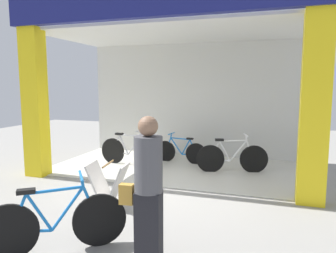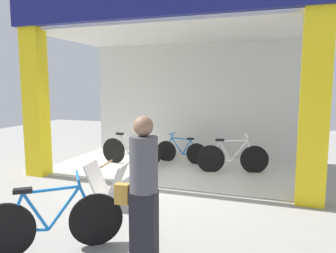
# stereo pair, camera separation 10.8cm
# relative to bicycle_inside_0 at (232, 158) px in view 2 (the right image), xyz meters

# --- Properties ---
(ground_plane) EXTENTS (20.48, 20.48, 0.00)m
(ground_plane) POSITION_rel_bicycle_inside_0_xyz_m (-1.34, -1.59, -0.37)
(ground_plane) COLOR gray
(ground_plane) RESTS_ON ground
(shop_facade) EXTENTS (6.44, 3.56, 4.17)m
(shop_facade) POSITION_rel_bicycle_inside_0_xyz_m (-1.34, 0.08, 1.86)
(shop_facade) COLOR beige
(shop_facade) RESTS_ON ground
(bicycle_inside_0) EXTENTS (1.63, 0.55, 0.93)m
(bicycle_inside_0) POSITION_rel_bicycle_inside_0_xyz_m (0.00, 0.00, 0.00)
(bicycle_inside_0) COLOR black
(bicycle_inside_0) RESTS_ON ground
(bicycle_inside_1) EXTENTS (1.44, 0.40, 0.80)m
(bicycle_inside_1) POSITION_rel_bicycle_inside_0_xyz_m (-1.41, 0.54, -0.05)
(bicycle_inside_1) COLOR black
(bicycle_inside_1) RESTS_ON ground
(bicycle_inside_2) EXTENTS (1.72, 0.47, 0.95)m
(bicycle_inside_2) POSITION_rel_bicycle_inside_0_xyz_m (-2.59, -0.13, 0.01)
(bicycle_inside_2) COLOR black
(bicycle_inside_2) RESTS_ON ground
(bicycle_parked_0) EXTENTS (1.42, 1.10, 0.96)m
(bicycle_parked_0) POSITION_rel_bicycle_inside_0_xyz_m (-1.62, -4.38, 0.01)
(bicycle_parked_0) COLOR black
(bicycle_parked_0) RESTS_ON ground
(sandwich_board_sign) EXTENTS (0.71, 0.59, 0.76)m
(sandwich_board_sign) POSITION_rel_bicycle_inside_0_xyz_m (-1.74, -2.81, 0.01)
(sandwich_board_sign) COLOR silver
(sandwich_board_sign) RESTS_ON ground
(pedestrian_1) EXTENTS (0.53, 0.36, 1.73)m
(pedestrian_1) POSITION_rel_bicycle_inside_0_xyz_m (-0.46, -4.21, 0.52)
(pedestrian_1) COLOR black
(pedestrian_1) RESTS_ON ground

